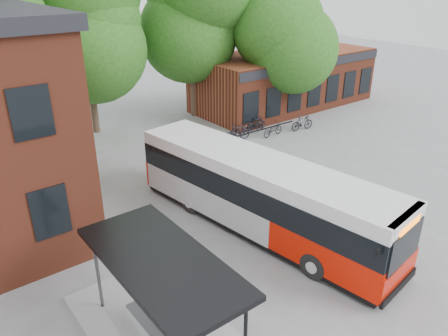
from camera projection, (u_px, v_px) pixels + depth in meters
ground at (261, 265)px, 15.66m from camera, size 100.00×100.00×0.00m
shop_row at (284, 79)px, 33.25m from camera, size 14.00×6.20×4.00m
bus_shelter at (164, 302)px, 11.84m from camera, size 3.60×7.00×2.90m
bike_rail at (264, 131)px, 27.94m from camera, size 5.20×0.10×0.38m
tree_1 at (87, 50)px, 26.29m from camera, size 7.92×7.92×10.40m
tree_2 at (192, 37)px, 29.34m from camera, size 7.92×7.92×11.00m
tree_3 at (287, 50)px, 29.60m from camera, size 7.04×7.04×9.28m
city_bus at (259, 195)px, 17.27m from camera, size 4.07×12.10×3.02m
bicycle_0 at (233, 133)px, 27.01m from camera, size 1.66×0.98×0.82m
bicycle_1 at (237, 133)px, 26.75m from camera, size 1.79×0.78×1.04m
bicycle_2 at (253, 126)px, 28.10m from camera, size 1.74×0.61×0.91m
bicycle_4 at (273, 129)px, 27.55m from camera, size 1.68×0.71×0.86m
bicycle_5 at (257, 123)px, 28.56m from camera, size 1.52×0.52×0.90m
bicycle_7 at (302, 123)px, 28.52m from camera, size 1.74×0.73×1.01m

